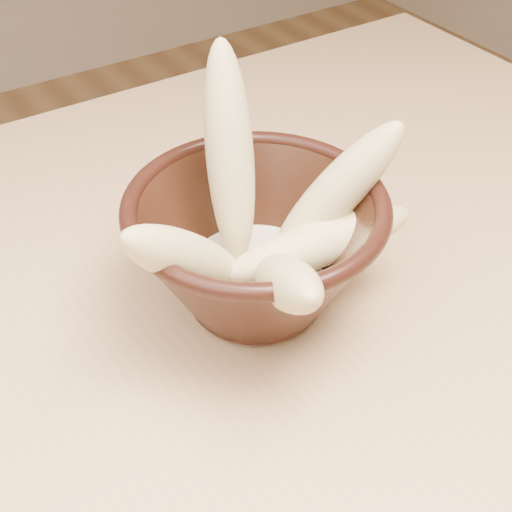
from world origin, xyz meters
The scene contains 8 objects.
table centered at (0.00, 0.00, 0.67)m, with size 1.20×0.80×0.75m.
bowl centered at (0.08, 0.00, 0.81)m, with size 0.20×0.20×0.11m.
milk_puddle centered at (0.08, 0.00, 0.79)m, with size 0.11×0.11×0.02m, color beige.
banana_upright centered at (0.08, 0.04, 0.87)m, with size 0.04×0.04×0.17m, color tan.
banana_left centered at (0.01, -0.01, 0.84)m, with size 0.04×0.04×0.14m, color tan.
banana_right centered at (0.14, -0.01, 0.85)m, with size 0.04×0.04×0.14m, color tan.
banana_across centered at (0.12, -0.03, 0.82)m, with size 0.04×0.04×0.16m, color tan.
banana_front centered at (0.06, -0.07, 0.83)m, with size 0.04×0.04×0.15m, color tan.
Camera 1 is at (-0.15, -0.35, 1.16)m, focal length 50.00 mm.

